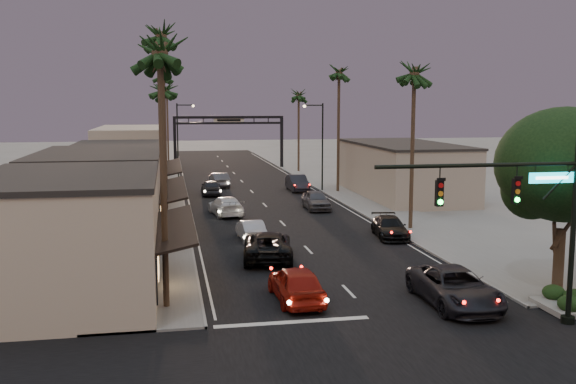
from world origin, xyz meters
name	(u,v)px	position (x,y,z in m)	size (l,w,h in m)	color
ground	(260,200)	(0.00, 40.00, 0.00)	(200.00, 200.00, 0.00)	slate
road	(253,193)	(0.00, 45.00, 0.00)	(14.00, 120.00, 0.02)	black
cross_street	(433,378)	(0.00, 0.00, 0.00)	(80.00, 12.00, 0.02)	black
sidewalk_left	(158,186)	(-9.50, 52.00, 0.06)	(5.00, 92.00, 0.12)	slate
sidewalk_right	(327,182)	(9.50, 52.00, 0.06)	(5.00, 92.00, 0.12)	slate
storefront_near	(70,237)	(-13.00, 12.00, 2.75)	(8.00, 12.00, 5.50)	#C6B097
storefront_mid	(100,196)	(-13.00, 26.00, 2.75)	(8.00, 14.00, 5.50)	gray
storefront_far	(118,174)	(-13.00, 42.00, 2.50)	(8.00, 16.00, 5.00)	#C6B097
storefront_dist	(131,151)	(-13.00, 65.00, 3.00)	(8.00, 20.00, 6.00)	gray
building_right	(403,171)	(14.00, 40.00, 2.50)	(8.00, 18.00, 5.00)	gray
traffic_signal	(531,203)	(5.69, 4.00, 5.08)	(8.51, 0.22, 7.80)	black
corner_tree	(566,169)	(9.48, 7.45, 5.98)	(6.20, 6.20, 8.80)	#38281C
planter	(567,310)	(8.60, 5.50, 0.00)	(2.20, 2.60, 0.24)	gray
arch	(229,129)	(0.00, 70.00, 5.53)	(15.20, 0.40, 7.27)	black
streetlight_right	(320,139)	(6.92, 45.00, 5.33)	(2.13, 0.30, 9.00)	black
streetlight_left	(180,135)	(-6.92, 58.00, 5.33)	(2.13, 0.30, 9.00)	black
palm_la	(160,43)	(-8.60, 9.00, 11.44)	(3.20, 3.20, 13.20)	#38281C
palm_lb	(161,30)	(-8.60, 22.00, 13.39)	(3.20, 3.20, 15.20)	#38281C
palm_lc	(163,85)	(-8.60, 36.00, 10.47)	(3.20, 3.20, 12.20)	#38281C
palm_ld	(164,72)	(-8.60, 55.00, 12.42)	(3.20, 3.20, 14.20)	#38281C
palm_ra	(415,67)	(8.60, 24.00, 11.44)	(3.20, 3.20, 13.20)	#38281C
palm_rb	(339,69)	(8.60, 44.00, 12.42)	(3.20, 3.20, 14.20)	#38281C
palm_rc	(299,92)	(8.60, 64.00, 10.47)	(3.20, 3.20, 12.20)	#38281C
palm_far	(167,87)	(-8.30, 78.00, 11.44)	(3.20, 3.20, 13.20)	#38281C
oncoming_red	(296,284)	(-2.77, 8.98, 0.83)	(1.96, 4.87, 1.66)	maroon
oncoming_pickup	(268,245)	(-2.83, 17.11, 0.82)	(2.71, 5.88, 1.63)	black
oncoming_silver	(251,230)	(-3.11, 22.61, 0.68)	(1.43, 4.10, 1.35)	#A9AAAF
oncoming_white	(226,206)	(-3.87, 32.42, 0.76)	(2.13, 5.24, 1.52)	silver
oncoming_dgrey	(211,187)	(-4.27, 44.14, 0.78)	(1.83, 4.56, 1.55)	black
oncoming_grey_far	(219,180)	(-2.99, 50.20, 0.78)	(1.65, 4.74, 1.56)	#45454A
curbside_near	(455,287)	(4.08, 7.13, 0.82)	(2.73, 5.93, 1.65)	black
curbside_black	(390,227)	(6.20, 21.61, 0.70)	(1.96, 4.82, 1.40)	black
curbside_grey	(316,200)	(3.94, 33.80, 0.81)	(1.91, 4.74, 1.62)	#48484C
curbside_far	(297,183)	(4.72, 45.68, 0.82)	(1.73, 4.97, 1.64)	black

